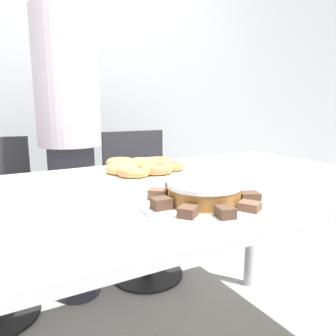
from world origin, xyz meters
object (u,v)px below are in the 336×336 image
(frosted_cake, at_px, (204,192))
(plate_donuts, at_px, (144,171))
(plate_cake, at_px, (204,204))
(person_standing, at_px, (70,133))
(office_chair_right, at_px, (143,208))

(frosted_cake, bearing_deg, plate_donuts, 84.45)
(plate_cake, distance_m, frosted_cake, 0.03)
(person_standing, distance_m, plate_donuts, 0.59)
(office_chair_right, relative_size, frosted_cake, 4.55)
(person_standing, height_order, plate_cake, person_standing)
(office_chair_right, xyz_separation_m, plate_cake, (-0.32, -1.08, 0.37))
(person_standing, relative_size, frosted_cake, 8.75)
(plate_cake, xyz_separation_m, frosted_cake, (-0.00, -0.00, 0.03))
(person_standing, bearing_deg, office_chair_right, 7.04)
(person_standing, height_order, office_chair_right, person_standing)
(office_chair_right, xyz_separation_m, frosted_cake, (-0.32, -1.08, 0.40))
(office_chair_right, bearing_deg, frosted_cake, -103.10)
(plate_cake, bearing_deg, person_standing, 95.79)
(office_chair_right, height_order, plate_cake, office_chair_right)
(plate_cake, xyz_separation_m, plate_donuts, (0.04, 0.46, 0.00))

